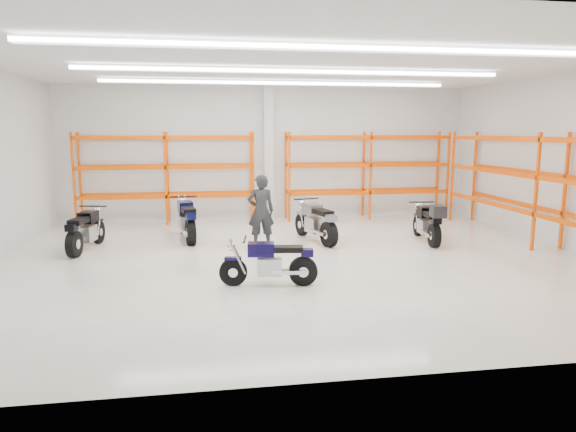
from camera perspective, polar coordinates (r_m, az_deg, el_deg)
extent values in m
plane|color=beige|center=(12.25, 1.14, -4.85)|extent=(14.00, 14.00, 0.00)
cube|color=silver|center=(17.83, -2.24, 6.94)|extent=(14.00, 0.02, 4.50)
cube|color=silver|center=(6.11, 11.13, 2.00)|extent=(14.00, 0.02, 4.50)
cube|color=silver|center=(14.83, 28.99, 5.27)|extent=(0.02, 12.00, 4.50)
cube|color=white|center=(11.97, 1.21, 16.52)|extent=(14.00, 12.00, 0.02)
cube|color=white|center=(9.04, 4.75, 18.17)|extent=(10.00, 0.22, 0.10)
cube|color=white|center=(12.44, 0.79, 15.79)|extent=(10.00, 0.22, 0.10)
cube|color=white|center=(15.39, -1.17, 14.56)|extent=(10.00, 0.22, 0.10)
cylinder|color=black|center=(10.22, -6.11, -6.21)|extent=(0.56, 0.18, 0.55)
cylinder|color=black|center=(10.19, 1.70, -6.14)|extent=(0.59, 0.24, 0.57)
cylinder|color=silver|center=(10.22, -6.11, -6.21)|extent=(0.20, 0.15, 0.18)
cylinder|color=silver|center=(10.19, 1.70, -6.14)|extent=(0.22, 0.21, 0.20)
cube|color=black|center=(10.15, -6.13, -4.71)|extent=(0.35, 0.18, 0.06)
cube|color=#B7B7BC|center=(10.15, -2.06, -5.62)|extent=(0.52, 0.39, 0.35)
cube|color=#A5A5AA|center=(10.18, -0.07, -6.11)|extent=(0.65, 0.19, 0.07)
cube|color=black|center=(10.07, -3.01, -3.70)|extent=(0.55, 0.38, 0.26)
cube|color=black|center=(10.07, -0.07, -3.68)|extent=(0.64, 0.35, 0.11)
cube|color=black|center=(10.10, 2.13, -4.08)|extent=(0.26, 0.23, 0.15)
cylinder|color=black|center=(10.04, -4.81, -2.57)|extent=(0.12, 0.64, 0.03)
sphere|color=silver|center=(10.09, -6.37, -3.39)|extent=(0.17, 0.17, 0.17)
cylinder|color=silver|center=(10.04, 0.16, -6.33)|extent=(0.70, 0.17, 0.08)
cylinder|color=black|center=(14.84, -20.30, -1.68)|extent=(0.23, 0.64, 0.62)
cylinder|color=black|center=(13.43, -22.66, -2.91)|extent=(0.29, 0.67, 0.65)
cylinder|color=silver|center=(14.84, -20.30, -1.68)|extent=(0.18, 0.23, 0.21)
cylinder|color=silver|center=(13.43, -22.66, -2.91)|extent=(0.24, 0.26, 0.23)
cube|color=black|center=(14.79, -20.37, -0.50)|extent=(0.22, 0.40, 0.06)
cube|color=#B7B7BC|center=(14.08, -21.50, -1.81)|extent=(0.46, 0.60, 0.40)
cube|color=#A5A5AA|center=(13.74, -22.09, -2.56)|extent=(0.25, 0.74, 0.08)
cube|color=black|center=(14.18, -21.31, -0.10)|extent=(0.45, 0.63, 0.29)
cube|color=black|center=(13.65, -22.22, -0.50)|extent=(0.42, 0.73, 0.12)
cube|color=black|center=(13.27, -22.92, -1.18)|extent=(0.27, 0.31, 0.17)
cylinder|color=black|center=(14.48, -20.85, 1.03)|extent=(0.72, 0.16, 0.04)
sphere|color=silver|center=(14.79, -20.37, 0.57)|extent=(0.20, 0.20, 0.20)
cylinder|color=silver|center=(13.77, -22.79, -2.58)|extent=(0.22, 0.79, 0.09)
cylinder|color=black|center=(15.59, -11.61, -0.69)|extent=(0.25, 0.68, 0.67)
cylinder|color=black|center=(13.95, -10.75, -1.79)|extent=(0.31, 0.72, 0.69)
cylinder|color=silver|center=(15.59, -11.61, -0.69)|extent=(0.19, 0.25, 0.22)
cylinder|color=silver|center=(13.95, -10.75, -1.79)|extent=(0.26, 0.28, 0.25)
cube|color=#0B0E40|center=(15.53, -11.65, 0.53)|extent=(0.23, 0.42, 0.07)
cube|color=#B7B7BC|center=(14.71, -11.20, -0.74)|extent=(0.49, 0.64, 0.42)
cube|color=#A5A5AA|center=(14.32, -10.96, -1.47)|extent=(0.26, 0.79, 0.09)
cube|color=#0B0E40|center=(14.84, -11.36, 1.00)|extent=(0.48, 0.68, 0.31)
cube|color=black|center=(14.23, -11.03, 0.65)|extent=(0.45, 0.78, 0.13)
cube|color=#0B0E40|center=(13.78, -10.75, 0.00)|extent=(0.29, 0.33, 0.18)
cylinder|color=black|center=(15.18, -11.57, 2.12)|extent=(0.78, 0.17, 0.04)
sphere|color=silver|center=(15.54, -11.71, 1.61)|extent=(0.21, 0.21, 0.21)
cylinder|color=silver|center=(14.25, -11.65, -1.54)|extent=(0.24, 0.84, 0.10)
cylinder|color=black|center=(14.97, 1.55, -0.94)|extent=(0.30, 0.67, 0.66)
cylinder|color=black|center=(13.53, 4.57, -2.04)|extent=(0.37, 0.71, 0.68)
cylinder|color=silver|center=(14.97, 1.55, -0.94)|extent=(0.21, 0.25, 0.22)
cylinder|color=silver|center=(13.53, 4.57, -2.04)|extent=(0.27, 0.29, 0.24)
cube|color=gray|center=(14.91, 1.55, 0.30)|extent=(0.26, 0.42, 0.07)
cube|color=#B7B7BC|center=(14.19, 3.05, -0.99)|extent=(0.53, 0.65, 0.42)
cube|color=#A5A5AA|center=(13.85, 3.83, -1.71)|extent=(0.33, 0.77, 0.09)
cube|color=gray|center=(14.30, 2.70, 0.78)|extent=(0.52, 0.69, 0.31)
cube|color=black|center=(13.76, 3.85, 0.43)|extent=(0.51, 0.78, 0.13)
cube|color=gray|center=(13.37, 4.77, -0.22)|extent=(0.31, 0.34, 0.18)
cylinder|color=black|center=(14.59, 2.05, 1.92)|extent=(0.75, 0.24, 0.04)
sphere|color=silver|center=(14.91, 1.49, 1.40)|extent=(0.21, 0.21, 0.21)
cylinder|color=silver|center=(13.73, 3.27, -1.81)|extent=(0.31, 0.82, 0.10)
cylinder|color=black|center=(15.39, 14.23, -1.04)|extent=(0.19, 0.62, 0.61)
cylinder|color=black|center=(13.97, 15.96, -2.12)|extent=(0.26, 0.64, 0.63)
cylinder|color=silver|center=(15.39, 14.23, -1.04)|extent=(0.16, 0.22, 0.20)
cylinder|color=silver|center=(13.97, 15.96, -2.12)|extent=(0.23, 0.25, 0.22)
cube|color=black|center=(15.34, 14.28, 0.08)|extent=(0.19, 0.38, 0.06)
cube|color=#B7B7BC|center=(14.63, 15.10, -1.13)|extent=(0.42, 0.57, 0.38)
cube|color=#A5A5AA|center=(14.29, 15.54, -1.81)|extent=(0.21, 0.72, 0.08)
cube|color=black|center=(14.74, 14.96, 0.47)|extent=(0.41, 0.60, 0.28)
cube|color=black|center=(14.20, 15.62, 0.11)|extent=(0.38, 0.70, 0.12)
cube|color=black|center=(13.82, 16.13, -0.50)|extent=(0.25, 0.29, 0.16)
cylinder|color=black|center=(15.03, 14.62, 1.51)|extent=(0.71, 0.12, 0.04)
sphere|color=silver|center=(15.34, 14.27, 1.07)|extent=(0.19, 0.19, 0.19)
cylinder|color=silver|center=(14.20, 14.96, -1.85)|extent=(0.18, 0.76, 0.09)
cube|color=black|center=(13.66, 16.34, 0.49)|extent=(0.39, 0.42, 0.30)
imported|color=black|center=(13.37, -3.02, 0.54)|extent=(0.72, 0.49, 1.92)
cube|color=white|center=(17.65, -2.18, 6.91)|extent=(0.32, 0.32, 4.50)
cube|color=#FC4C00|center=(18.11, -22.11, 3.92)|extent=(0.07, 0.07, 3.00)
cube|color=#FC4C00|center=(17.33, -22.70, 3.66)|extent=(0.07, 0.07, 3.00)
cube|color=#FC4C00|center=(17.68, -13.22, 4.24)|extent=(0.07, 0.07, 3.00)
cube|color=#FC4C00|center=(16.89, -13.41, 4.00)|extent=(0.07, 0.07, 3.00)
cube|color=#FC4C00|center=(17.70, -4.12, 4.47)|extent=(0.07, 0.07, 3.00)
cube|color=#FC4C00|center=(16.90, -3.89, 4.24)|extent=(0.07, 0.07, 3.00)
cube|color=#FC4C00|center=(17.74, -13.15, 2.43)|extent=(5.60, 0.07, 0.12)
cube|color=#FC4C00|center=(16.95, -13.34, 2.11)|extent=(5.60, 0.07, 0.12)
cube|color=#FC4C00|center=(17.65, -13.27, 5.45)|extent=(5.60, 0.07, 0.12)
cube|color=#FC4C00|center=(16.86, -13.46, 5.27)|extent=(5.60, 0.07, 0.12)
cube|color=#FC4C00|center=(17.62, -13.38, 8.50)|extent=(5.60, 0.07, 0.12)
cube|color=#FC4C00|center=(16.82, -13.59, 8.46)|extent=(5.60, 0.07, 0.12)
cube|color=#FC4C00|center=(17.84, -0.26, 4.53)|extent=(0.07, 0.07, 3.00)
cube|color=#FC4C00|center=(17.05, 0.14, 4.31)|extent=(0.07, 0.07, 3.00)
cube|color=#FC4C00|center=(18.47, 8.38, 4.60)|extent=(0.07, 0.07, 3.00)
cube|color=#FC4C00|center=(17.71, 9.15, 4.38)|extent=(0.07, 0.07, 3.00)
cube|color=#FC4C00|center=(19.49, 16.29, 4.57)|extent=(0.07, 0.07, 3.00)
cube|color=#FC4C00|center=(18.77, 17.33, 4.35)|extent=(0.07, 0.07, 3.00)
cube|color=#FC4C00|center=(18.52, 8.34, 2.87)|extent=(5.60, 0.07, 0.12)
cube|color=#FC4C00|center=(17.77, 9.10, 2.57)|extent=(5.60, 0.07, 0.12)
cube|color=#FC4C00|center=(18.44, 8.41, 5.76)|extent=(5.60, 0.07, 0.12)
cube|color=#FC4C00|center=(17.68, 9.18, 5.59)|extent=(5.60, 0.07, 0.12)
cube|color=#FC4C00|center=(18.41, 8.48, 8.67)|extent=(5.60, 0.07, 0.12)
cube|color=#FC4C00|center=(17.65, 9.26, 8.63)|extent=(5.60, 0.07, 0.12)
cube|color=#FC4C00|center=(14.81, 28.40, 2.40)|extent=(0.07, 0.07, 3.00)
cube|color=#FC4C00|center=(14.34, 25.85, 2.39)|extent=(0.07, 0.07, 3.00)
cube|color=#FC4C00|center=(18.57, 20.01, 4.16)|extent=(0.07, 0.07, 3.00)
cube|color=#FC4C00|center=(18.20, 17.79, 4.18)|extent=(0.07, 0.07, 3.00)
cube|color=#FC4C00|center=(14.88, 28.23, 0.25)|extent=(0.07, 9.00, 0.12)
cube|color=#FC4C00|center=(14.41, 25.69, 0.18)|extent=(0.07, 9.00, 0.12)
cube|color=#FC4C00|center=(14.78, 28.51, 3.84)|extent=(0.07, 9.00, 0.12)
cube|color=#FC4C00|center=(14.31, 25.96, 3.88)|extent=(0.07, 9.00, 0.12)
cube|color=#FC4C00|center=(14.74, 28.80, 7.46)|extent=(0.07, 9.00, 0.12)
cube|color=#FC4C00|center=(14.26, 26.23, 7.63)|extent=(0.07, 9.00, 0.12)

